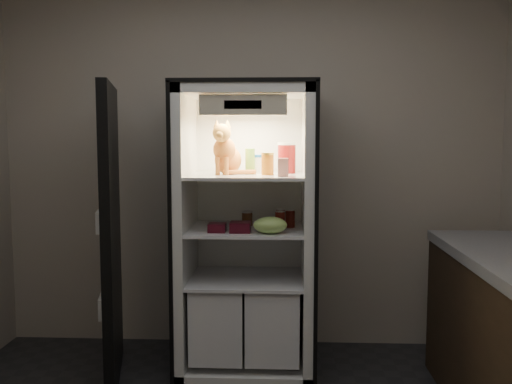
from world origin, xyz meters
TOP-DOWN VIEW (x-y plane):
  - room_shell at (0.00, 0.00)m, footprint 3.60×3.60m
  - refrigerator at (0.00, 1.38)m, footprint 0.90×0.72m
  - fridge_door at (-0.83, 1.12)m, footprint 0.25×0.86m
  - tabby_cat at (-0.13, 1.33)m, footprint 0.29×0.34m
  - parmesan_shaker at (0.02, 1.38)m, footprint 0.06×0.06m
  - mayo_tub at (0.07, 1.43)m, footprint 0.09×0.09m
  - salsa_jar at (0.14, 1.27)m, footprint 0.08×0.08m
  - pepper_jar at (0.26, 1.44)m, footprint 0.12×0.12m
  - cream_carton at (0.24, 1.14)m, footprint 0.06×0.06m
  - soda_can_a at (0.22, 1.41)m, footprint 0.06×0.06m
  - soda_can_b at (0.29, 1.36)m, footprint 0.06×0.06m
  - soda_can_c at (0.22, 1.26)m, footprint 0.06×0.06m
  - condiment_jar at (-0.00, 1.42)m, footprint 0.07×0.07m
  - grape_bag at (0.16, 1.11)m, footprint 0.21×0.15m
  - berry_box_left at (-0.17, 1.15)m, footprint 0.11×0.11m
  - berry_box_right at (-0.03, 1.16)m, footprint 0.13×0.13m

SIDE VIEW (x-z plane):
  - refrigerator at x=0.00m, z-range -0.15..1.73m
  - fridge_door at x=-0.83m, z-range -0.01..1.84m
  - berry_box_left at x=-0.17m, z-range 0.94..0.99m
  - berry_box_right at x=-0.03m, z-range 0.94..1.00m
  - condiment_jar at x=0.00m, z-range 0.94..1.04m
  - grape_bag at x=0.16m, z-range 0.94..1.04m
  - soda_can_a at x=0.22m, z-range 0.94..1.05m
  - soda_can_b at x=0.29m, z-range 0.94..1.06m
  - soda_can_c at x=0.22m, z-range 0.94..1.06m
  - cream_carton at x=0.24m, z-range 1.29..1.40m
  - mayo_tub at x=0.07m, z-range 1.29..1.41m
  - salsa_jar at x=0.14m, z-range 1.29..1.43m
  - parmesan_shaker at x=0.02m, z-range 1.29..1.45m
  - pepper_jar at x=0.26m, z-range 1.29..1.49m
  - tabby_cat at x=-0.13m, z-range 1.24..1.60m
  - room_shell at x=0.00m, z-range -0.18..3.42m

